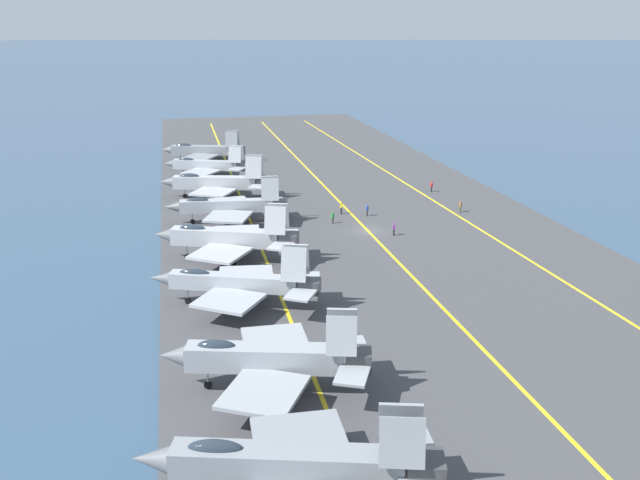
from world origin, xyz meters
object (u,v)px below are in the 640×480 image
(parked_jet_eighth, at_px, (205,150))
(crew_green_vest, at_px, (333,217))
(parked_jet_nearest, at_px, (292,465))
(parked_jet_third, at_px, (239,282))
(crew_yellow_vest, at_px, (341,207))
(parked_jet_fourth, at_px, (228,238))
(crew_blue_vest, at_px, (367,210))
(parked_jet_seventh, at_px, (208,165))
(parked_jet_fifth, at_px, (229,206))
(crew_brown_vest, at_px, (460,206))
(crew_purple_vest, at_px, (394,228))
(parked_jet_sixth, at_px, (217,183))
(parked_jet_second, at_px, (269,358))
(crew_red_vest, at_px, (432,186))

(parked_jet_eighth, height_order, crew_green_vest, parked_jet_eighth)
(crew_green_vest, bearing_deg, parked_jet_nearest, 164.24)
(parked_jet_third, xyz_separation_m, crew_yellow_vest, (29.56, -17.38, -1.51))
(parked_jet_fourth, bearing_deg, crew_blue_vest, -54.61)
(parked_jet_seventh, height_order, crew_green_vest, parked_jet_seventh)
(parked_jet_fifth, bearing_deg, parked_jet_eighth, 1.24)
(crew_brown_vest, xyz_separation_m, crew_blue_vest, (0.97, 13.46, 0.02))
(parked_jet_eighth, xyz_separation_m, crew_purple_vest, (-52.64, -20.67, -1.33))
(parked_jet_fourth, xyz_separation_m, crew_green_vest, (12.07, -14.96, -1.89))
(parked_jet_fourth, xyz_separation_m, parked_jet_sixth, (29.19, -0.88, -0.36))
(parked_jet_second, distance_m, crew_green_vest, 43.49)
(parked_jet_fourth, relative_size, crew_yellow_vest, 9.25)
(crew_green_vest, distance_m, crew_blue_vest, 6.02)
(crew_brown_vest, height_order, crew_red_vest, crew_red_vest)
(crew_yellow_vest, xyz_separation_m, crew_brown_vest, (-2.84, -16.69, -0.07))
(crew_yellow_vest, bearing_deg, crew_purple_vest, -160.21)
(crew_brown_vest, height_order, crew_purple_vest, crew_purple_vest)
(parked_jet_third, bearing_deg, parked_jet_fifth, -3.34)
(parked_jet_fourth, distance_m, crew_green_vest, 19.32)
(parked_jet_fifth, height_order, crew_brown_vest, parked_jet_fifth)
(crew_purple_vest, bearing_deg, parked_jet_second, 148.52)
(parked_jet_fifth, relative_size, crew_red_vest, 9.60)
(parked_jet_fifth, bearing_deg, crew_red_vest, -72.37)
(parked_jet_nearest, bearing_deg, crew_purple_vest, -24.65)
(crew_green_vest, bearing_deg, crew_brown_vest, -85.50)
(parked_jet_eighth, relative_size, crew_red_vest, 9.46)
(parked_jet_fourth, xyz_separation_m, parked_jet_seventh, (42.73, -0.34, -0.38))
(parked_jet_nearest, height_order, parked_jet_fourth, parked_jet_fourth)
(parked_jet_fifth, distance_m, parked_jet_sixth, 13.80)
(parked_jet_second, xyz_separation_m, parked_jet_third, (15.72, 0.57, -0.11))
(crew_green_vest, bearing_deg, parked_jet_third, 149.06)
(parked_jet_sixth, height_order, parked_jet_seventh, parked_jet_sixth)
(crew_purple_vest, height_order, crew_blue_vest, crew_blue_vest)
(parked_jet_fifth, xyz_separation_m, crew_purple_vest, (-10.22, -19.75, -1.42))
(parked_jet_fourth, bearing_deg, parked_jet_second, -179.20)
(parked_jet_eighth, bearing_deg, crew_red_vest, -133.41)
(parked_jet_nearest, height_order, parked_jet_fifth, parked_jet_nearest)
(parked_jet_second, relative_size, parked_jet_eighth, 0.96)
(crew_yellow_vest, xyz_separation_m, crew_green_vest, (-4.33, 2.26, -0.08))
(parked_jet_sixth, xyz_separation_m, crew_brown_vest, (-15.62, -33.03, -1.52))
(parked_jet_sixth, relative_size, crew_yellow_vest, 9.58)
(parked_jet_eighth, xyz_separation_m, crew_green_vest, (-45.74, -14.37, -1.36))
(crew_red_vest, bearing_deg, parked_jet_third, 138.47)
(parked_jet_eighth, xyz_separation_m, crew_blue_vest, (-43.29, -19.87, -1.32))
(parked_jet_seventh, distance_m, crew_purple_vest, 43.01)
(parked_jet_third, distance_m, crew_blue_vest, 34.56)
(crew_brown_vest, bearing_deg, parked_jet_sixth, 64.69)
(crew_blue_vest, bearing_deg, parked_jet_eighth, 24.66)
(parked_jet_nearest, height_order, parked_jet_seventh, parked_jet_nearest)
(crew_purple_vest, bearing_deg, crew_red_vest, -32.40)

